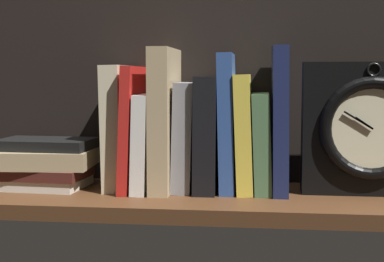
{
  "coord_description": "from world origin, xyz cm",
  "views": [
    {
      "loc": [
        10.0,
        -98.65,
        20.32
      ],
      "look_at": [
        -2.17,
        3.36,
        10.51
      ],
      "focal_mm": 54.1,
      "sensor_mm": 36.0,
      "label": 1
    }
  ],
  "objects_px": {
    "book_stack_side": "(43,163)",
    "book_yellow_seinlanguage": "(244,133)",
    "book_tan_shortstories": "(165,119)",
    "framed_clock": "(370,129)",
    "book_red_requiem": "(134,128)",
    "book_black_skeptic": "(207,133)",
    "book_gray_chess": "(186,136)",
    "book_navy_bierce": "(280,120)",
    "book_cream_twain": "(118,127)",
    "book_blue_modern": "(227,122)",
    "book_green_romantic": "(262,142)",
    "book_white_catcher": "(147,141)"
  },
  "relations": [
    {
      "from": "book_black_skeptic",
      "to": "book_blue_modern",
      "type": "distance_m",
      "value": 0.04
    },
    {
      "from": "book_green_romantic",
      "to": "book_stack_side",
      "type": "height_order",
      "value": "book_green_romantic"
    },
    {
      "from": "book_tan_shortstories",
      "to": "book_black_skeptic",
      "type": "relative_size",
      "value": 1.24
    },
    {
      "from": "book_yellow_seinlanguage",
      "to": "book_stack_side",
      "type": "bearing_deg",
      "value": -177.64
    },
    {
      "from": "book_yellow_seinlanguage",
      "to": "book_tan_shortstories",
      "type": "bearing_deg",
      "value": 180.0
    },
    {
      "from": "book_tan_shortstories",
      "to": "framed_clock",
      "type": "height_order",
      "value": "book_tan_shortstories"
    },
    {
      "from": "book_white_catcher",
      "to": "book_tan_shortstories",
      "type": "bearing_deg",
      "value": 0.0
    },
    {
      "from": "book_cream_twain",
      "to": "book_stack_side",
      "type": "distance_m",
      "value": 0.15
    },
    {
      "from": "book_cream_twain",
      "to": "book_white_catcher",
      "type": "bearing_deg",
      "value": 0.0
    },
    {
      "from": "book_white_catcher",
      "to": "book_cream_twain",
      "type": "bearing_deg",
      "value": 180.0
    },
    {
      "from": "book_stack_side",
      "to": "book_yellow_seinlanguage",
      "type": "bearing_deg",
      "value": 2.36
    },
    {
      "from": "book_blue_modern",
      "to": "book_tan_shortstories",
      "type": "bearing_deg",
      "value": 180.0
    },
    {
      "from": "book_black_skeptic",
      "to": "book_yellow_seinlanguage",
      "type": "xyz_separation_m",
      "value": [
        0.06,
        0.0,
        0.0
      ]
    },
    {
      "from": "book_blue_modern",
      "to": "book_green_romantic",
      "type": "bearing_deg",
      "value": 0.0
    },
    {
      "from": "book_gray_chess",
      "to": "book_yellow_seinlanguage",
      "type": "xyz_separation_m",
      "value": [
        0.1,
        0.0,
        0.01
      ]
    },
    {
      "from": "book_stack_side",
      "to": "book_red_requiem",
      "type": "bearing_deg",
      "value": 5.17
    },
    {
      "from": "framed_clock",
      "to": "book_navy_bierce",
      "type": "bearing_deg",
      "value": 174.47
    },
    {
      "from": "book_red_requiem",
      "to": "book_gray_chess",
      "type": "relative_size",
      "value": 1.15
    },
    {
      "from": "book_yellow_seinlanguage",
      "to": "book_stack_side",
      "type": "height_order",
      "value": "book_yellow_seinlanguage"
    },
    {
      "from": "book_tan_shortstories",
      "to": "book_blue_modern",
      "type": "height_order",
      "value": "book_tan_shortstories"
    },
    {
      "from": "book_cream_twain",
      "to": "book_yellow_seinlanguage",
      "type": "distance_m",
      "value": 0.23
    },
    {
      "from": "book_gray_chess",
      "to": "book_stack_side",
      "type": "height_order",
      "value": "book_gray_chess"
    },
    {
      "from": "book_red_requiem",
      "to": "book_gray_chess",
      "type": "distance_m",
      "value": 0.1
    },
    {
      "from": "book_red_requiem",
      "to": "book_yellow_seinlanguage",
      "type": "distance_m",
      "value": 0.2
    },
    {
      "from": "book_white_catcher",
      "to": "book_gray_chess",
      "type": "bearing_deg",
      "value": 0.0
    },
    {
      "from": "book_red_requiem",
      "to": "framed_clock",
      "type": "height_order",
      "value": "framed_clock"
    },
    {
      "from": "book_cream_twain",
      "to": "book_black_skeptic",
      "type": "height_order",
      "value": "book_cream_twain"
    },
    {
      "from": "book_black_skeptic",
      "to": "book_green_romantic",
      "type": "bearing_deg",
      "value": 0.0
    },
    {
      "from": "book_yellow_seinlanguage",
      "to": "book_green_romantic",
      "type": "xyz_separation_m",
      "value": [
        0.03,
        0.0,
        -0.02
      ]
    },
    {
      "from": "book_yellow_seinlanguage",
      "to": "book_stack_side",
      "type": "distance_m",
      "value": 0.37
    },
    {
      "from": "book_yellow_seinlanguage",
      "to": "framed_clock",
      "type": "relative_size",
      "value": 0.91
    },
    {
      "from": "book_white_catcher",
      "to": "book_black_skeptic",
      "type": "xyz_separation_m",
      "value": [
        0.11,
        0.0,
        0.02
      ]
    },
    {
      "from": "book_gray_chess",
      "to": "book_black_skeptic",
      "type": "bearing_deg",
      "value": 0.0
    },
    {
      "from": "book_white_catcher",
      "to": "book_gray_chess",
      "type": "relative_size",
      "value": 0.89
    },
    {
      "from": "book_cream_twain",
      "to": "book_navy_bierce",
      "type": "height_order",
      "value": "book_navy_bierce"
    },
    {
      "from": "book_cream_twain",
      "to": "book_blue_modern",
      "type": "distance_m",
      "value": 0.2
    },
    {
      "from": "book_cream_twain",
      "to": "book_navy_bierce",
      "type": "bearing_deg",
      "value": 0.0
    },
    {
      "from": "book_gray_chess",
      "to": "book_black_skeptic",
      "type": "height_order",
      "value": "book_black_skeptic"
    },
    {
      "from": "book_cream_twain",
      "to": "book_tan_shortstories",
      "type": "distance_m",
      "value": 0.09
    },
    {
      "from": "book_tan_shortstories",
      "to": "book_green_romantic",
      "type": "relative_size",
      "value": 1.46
    },
    {
      "from": "book_blue_modern",
      "to": "framed_clock",
      "type": "relative_size",
      "value": 1.07
    },
    {
      "from": "book_black_skeptic",
      "to": "book_navy_bierce",
      "type": "bearing_deg",
      "value": 0.0
    },
    {
      "from": "book_yellow_seinlanguage",
      "to": "book_red_requiem",
      "type": "bearing_deg",
      "value": 180.0
    },
    {
      "from": "book_red_requiem",
      "to": "book_black_skeptic",
      "type": "relative_size",
      "value": 1.09
    },
    {
      "from": "book_green_romantic",
      "to": "framed_clock",
      "type": "distance_m",
      "value": 0.18
    },
    {
      "from": "book_cream_twain",
      "to": "framed_clock",
      "type": "xyz_separation_m",
      "value": [
        0.44,
        -0.01,
        0.0
      ]
    },
    {
      "from": "book_tan_shortstories",
      "to": "book_stack_side",
      "type": "xyz_separation_m",
      "value": [
        -0.22,
        -0.01,
        -0.08
      ]
    },
    {
      "from": "book_black_skeptic",
      "to": "book_green_romantic",
      "type": "xyz_separation_m",
      "value": [
        0.1,
        0.0,
        -0.01
      ]
    },
    {
      "from": "framed_clock",
      "to": "book_blue_modern",
      "type": "bearing_deg",
      "value": 176.55
    },
    {
      "from": "book_red_requiem",
      "to": "book_white_catcher",
      "type": "relative_size",
      "value": 1.29
    }
  ]
}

